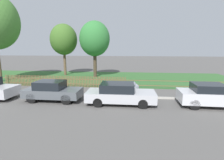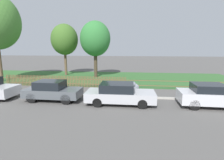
{
  "view_description": "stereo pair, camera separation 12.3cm",
  "coord_description": "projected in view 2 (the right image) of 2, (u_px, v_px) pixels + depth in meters",
  "views": [
    {
      "loc": [
        6.15,
        -12.18,
        3.62
      ],
      "look_at": [
        4.73,
        1.08,
        1.1
      ],
      "focal_mm": 28.0,
      "sensor_mm": 36.0,
      "label": 1
    },
    {
      "loc": [
        6.28,
        -12.17,
        3.62
      ],
      "look_at": [
        4.73,
        1.08,
        1.1
      ],
      "focal_mm": 28.0,
      "sensor_mm": 36.0,
      "label": 2
    }
  ],
  "objects": [
    {
      "name": "park_fence",
      "position": [
        64.0,
        81.0,
        16.19
      ],
      "size": [
        36.25,
        0.05,
        1.01
      ],
      "color": "brown",
      "rests_on": "ground"
    },
    {
      "name": "parked_car_navy_estate",
      "position": [
        119.0,
        94.0,
        11.21
      ],
      "size": [
        4.4,
        1.82,
        1.36
      ],
      "rotation": [
        0.0,
        0.0,
        0.01
      ],
      "color": "#BCBCC1",
      "rests_on": "ground"
    },
    {
      "name": "parked_car_black_saloon",
      "position": [
        52.0,
        90.0,
        11.93
      ],
      "size": [
        3.82,
        1.69,
        1.37
      ],
      "rotation": [
        0.0,
        0.0,
        -0.01
      ],
      "color": "#51565B",
      "rests_on": "ground"
    },
    {
      "name": "kerb_stone",
      "position": [
        49.0,
        94.0,
        13.35
      ],
      "size": [
        36.25,
        0.2,
        0.12
      ],
      "primitive_type": "cube",
      "color": "#B2ADA3",
      "rests_on": "ground"
    },
    {
      "name": "parked_car_red_compact",
      "position": [
        210.0,
        95.0,
        10.65
      ],
      "size": [
        3.83,
        1.79,
        1.42
      ],
      "rotation": [
        0.0,
        0.0,
        -0.02
      ],
      "color": "silver",
      "rests_on": "ground"
    },
    {
      "name": "tree_behind_motorcycle",
      "position": [
        64.0,
        40.0,
        22.23
      ],
      "size": [
        3.39,
        3.39,
        6.52
      ],
      "color": "brown",
      "rests_on": "ground"
    },
    {
      "name": "ground_plane",
      "position": [
        49.0,
        95.0,
        13.26
      ],
      "size": [
        120.0,
        120.0,
        0.0
      ],
      "primitive_type": "plane",
      "color": "#565451"
    },
    {
      "name": "tree_mid_park",
      "position": [
        95.0,
        39.0,
        20.74
      ],
      "size": [
        3.61,
        3.61,
        6.67
      ],
      "color": "#473828",
      "rests_on": "ground"
    },
    {
      "name": "grass_strip",
      "position": [
        80.0,
        77.0,
        21.17
      ],
      "size": [
        36.25,
        10.04,
        0.01
      ],
      "primitive_type": "cube",
      "color": "#33602D",
      "rests_on": "ground"
    },
    {
      "name": "covered_motorcycle",
      "position": [
        128.0,
        87.0,
        13.13
      ],
      "size": [
        1.84,
        0.78,
        1.08
      ],
      "rotation": [
        0.0,
        0.0,
        -0.08
      ],
      "color": "black",
      "rests_on": "ground"
    }
  ]
}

